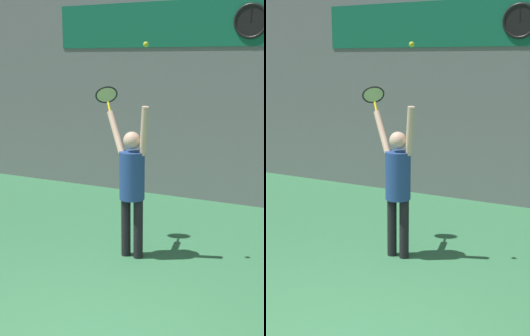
% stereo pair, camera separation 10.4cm
% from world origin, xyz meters
% --- Properties ---
extents(back_wall, '(18.00, 0.10, 5.00)m').
position_xyz_m(back_wall, '(0.00, 5.50, 2.50)').
color(back_wall, slate).
rests_on(back_wall, ground_plane).
extents(sponsor_banner, '(7.21, 0.02, 0.84)m').
position_xyz_m(sponsor_banner, '(0.00, 5.44, 3.33)').
color(sponsor_banner, '#146B4C').
extents(scoreboard_clock, '(0.61, 0.06, 0.61)m').
position_xyz_m(scoreboard_clock, '(0.28, 5.42, 3.33)').
color(scoreboard_clock, black).
extents(tennis_player, '(0.79, 0.48, 2.10)m').
position_xyz_m(tennis_player, '(-0.57, 2.43, 1.09)').
color(tennis_player, black).
rests_on(tennis_player, ground_plane).
extents(tennis_racket, '(0.39, 0.41, 0.36)m').
position_xyz_m(tennis_racket, '(-1.18, 2.87, 2.17)').
color(tennis_racket, yellow).
extents(tennis_ball, '(0.07, 0.07, 0.07)m').
position_xyz_m(tennis_ball, '(-0.34, 2.35, 2.86)').
color(tennis_ball, '#CCDB2D').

